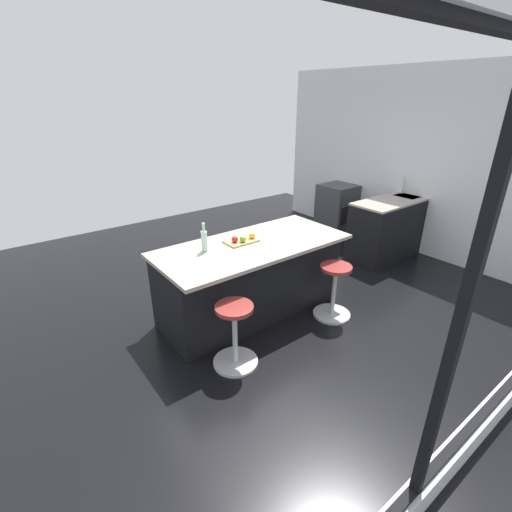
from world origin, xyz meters
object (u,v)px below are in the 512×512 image
(oven_range, at_px, (337,208))
(apple_red, at_px, (235,239))
(stool_middle, at_px, (235,337))
(apple_yellow, at_px, (252,235))
(apple_green, at_px, (243,239))
(cutting_board, at_px, (241,241))
(kitchen_island, at_px, (251,277))
(stool_by_window, at_px, (334,293))
(water_bottle, at_px, (204,240))

(oven_range, bearing_deg, apple_red, 21.07)
(stool_middle, bearing_deg, apple_yellow, -136.13)
(apple_yellow, height_order, apple_green, apple_yellow)
(cutting_board, distance_m, apple_red, 0.10)
(oven_range, relative_size, kitchen_island, 0.41)
(stool_by_window, distance_m, apple_red, 1.31)
(apple_yellow, height_order, apple_red, apple_yellow)
(oven_range, relative_size, stool_middle, 1.38)
(oven_range, distance_m, apple_green, 3.38)
(oven_range, bearing_deg, cutting_board, 21.46)
(stool_by_window, xyz_separation_m, water_bottle, (1.23, -0.77, 0.71))
(oven_range, distance_m, stool_middle, 4.19)
(stool_middle, height_order, water_bottle, water_bottle)
(stool_middle, bearing_deg, oven_range, -152.03)
(kitchen_island, distance_m, apple_yellow, 0.51)
(stool_middle, bearing_deg, apple_green, -130.94)
(stool_by_window, height_order, stool_middle, same)
(kitchen_island, bearing_deg, stool_by_window, 135.95)
(kitchen_island, xyz_separation_m, water_bottle, (0.54, -0.10, 0.56))
(stool_by_window, distance_m, apple_yellow, 1.16)
(kitchen_island, height_order, stool_middle, kitchen_island)
(stool_middle, height_order, apple_yellow, apple_yellow)
(kitchen_island, relative_size, cutting_board, 6.13)
(apple_yellow, bearing_deg, apple_green, 10.84)
(stool_middle, bearing_deg, apple_red, -125.42)
(stool_by_window, xyz_separation_m, cutting_board, (0.78, -0.75, 0.60))
(apple_yellow, height_order, water_bottle, water_bottle)
(stool_middle, xyz_separation_m, apple_yellow, (-0.76, -0.73, 0.64))
(kitchen_island, bearing_deg, water_bottle, -10.54)
(stool_middle, bearing_deg, stool_by_window, 180.00)
(oven_range, height_order, apple_green, apple_green)
(stool_by_window, bearing_deg, cutting_board, -44.11)
(apple_red, relative_size, apple_green, 1.01)
(stool_middle, distance_m, water_bottle, 1.06)
(apple_red, relative_size, water_bottle, 0.23)
(kitchen_island, xyz_separation_m, stool_by_window, (-0.70, 0.67, -0.15))
(cutting_board, bearing_deg, stool_by_window, 135.89)
(kitchen_island, xyz_separation_m, apple_red, (0.17, -0.07, 0.50))
(oven_range, relative_size, stool_by_window, 1.38)
(stool_by_window, relative_size, stool_middle, 1.00)
(oven_range, xyz_separation_m, apple_yellow, (2.95, 1.24, 0.50))
(apple_yellow, distance_m, apple_red, 0.23)
(stool_by_window, height_order, cutting_board, cutting_board)
(stool_by_window, height_order, water_bottle, water_bottle)
(stool_middle, bearing_deg, water_bottle, -101.82)
(cutting_board, xyz_separation_m, apple_yellow, (-0.14, 0.03, 0.05))
(oven_range, relative_size, cutting_board, 2.50)
(stool_by_window, xyz_separation_m, apple_green, (0.79, -0.70, 0.64))
(kitchen_island, distance_m, stool_by_window, 0.98)
(kitchen_island, distance_m, cutting_board, 0.47)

